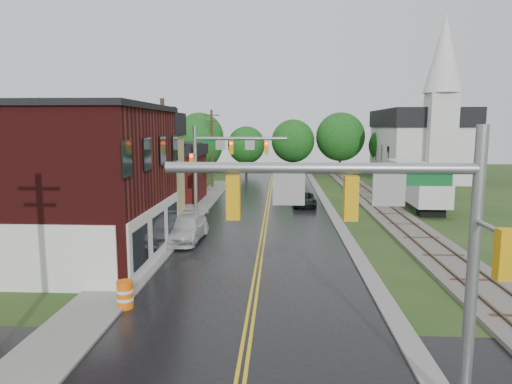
# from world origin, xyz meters

# --- Properties ---
(main_road) EXTENTS (10.00, 90.00, 0.02)m
(main_road) POSITION_xyz_m (0.00, 30.00, 0.00)
(main_road) COLOR black
(main_road) RESTS_ON ground
(curb_right) EXTENTS (0.80, 70.00, 0.12)m
(curb_right) POSITION_xyz_m (5.40, 35.00, 0.00)
(curb_right) COLOR gray
(curb_right) RESTS_ON ground
(sidewalk_left) EXTENTS (2.40, 50.00, 0.12)m
(sidewalk_left) POSITION_xyz_m (-6.20, 25.00, 0.00)
(sidewalk_left) COLOR gray
(sidewalk_left) RESTS_ON ground
(brick_building) EXTENTS (14.30, 10.30, 8.30)m
(brick_building) POSITION_xyz_m (-12.48, 15.00, 4.15)
(brick_building) COLOR #400E0D
(brick_building) RESTS_ON ground
(yellow_house) EXTENTS (8.00, 7.00, 6.40)m
(yellow_house) POSITION_xyz_m (-11.00, 26.00, 3.20)
(yellow_house) COLOR tan
(yellow_house) RESTS_ON ground
(darkred_building) EXTENTS (7.00, 6.00, 4.40)m
(darkred_building) POSITION_xyz_m (-10.00, 35.00, 2.20)
(darkred_building) COLOR #3F0F0C
(darkred_building) RESTS_ON ground
(church) EXTENTS (10.40, 18.40, 20.00)m
(church) POSITION_xyz_m (20.00, 53.74, 5.83)
(church) COLOR silver
(church) RESTS_ON ground
(railroad) EXTENTS (3.20, 80.00, 0.30)m
(railroad) POSITION_xyz_m (10.00, 35.00, 0.11)
(railroad) COLOR #59544C
(railroad) RESTS_ON ground
(traffic_signal_near) EXTENTS (7.34, 0.30, 7.20)m
(traffic_signal_near) POSITION_xyz_m (3.47, 2.00, 4.97)
(traffic_signal_near) COLOR gray
(traffic_signal_near) RESTS_ON ground
(traffic_signal_far) EXTENTS (7.34, 0.43, 7.20)m
(traffic_signal_far) POSITION_xyz_m (-3.47, 27.00, 4.97)
(traffic_signal_far) COLOR gray
(traffic_signal_far) RESTS_ON ground
(utility_pole_b) EXTENTS (1.80, 0.28, 9.00)m
(utility_pole_b) POSITION_xyz_m (-6.80, 22.00, 4.72)
(utility_pole_b) COLOR #382616
(utility_pole_b) RESTS_ON ground
(utility_pole_c) EXTENTS (1.80, 0.28, 9.00)m
(utility_pole_c) POSITION_xyz_m (-6.80, 44.00, 4.72)
(utility_pole_c) COLOR #382616
(utility_pole_c) RESTS_ON ground
(tree_left_b) EXTENTS (7.60, 7.60, 9.69)m
(tree_left_b) POSITION_xyz_m (-17.85, 31.90, 5.72)
(tree_left_b) COLOR black
(tree_left_b) RESTS_ON ground
(tree_left_c) EXTENTS (6.00, 6.00, 7.65)m
(tree_left_c) POSITION_xyz_m (-13.85, 39.90, 4.51)
(tree_left_c) COLOR black
(tree_left_c) RESTS_ON ground
(tree_left_e) EXTENTS (6.40, 6.40, 8.16)m
(tree_left_e) POSITION_xyz_m (-8.85, 45.90, 4.81)
(tree_left_e) COLOR black
(tree_left_e) RESTS_ON ground
(suv_dark) EXTENTS (2.06, 4.44, 1.23)m
(suv_dark) POSITION_xyz_m (3.27, 32.09, 0.62)
(suv_dark) COLOR black
(suv_dark) RESTS_ON ground
(pickup_white) EXTENTS (2.45, 5.33, 1.51)m
(pickup_white) POSITION_xyz_m (-4.80, 19.18, 0.75)
(pickup_white) COLOR silver
(pickup_white) RESTS_ON ground
(semi_trailer) EXTENTS (2.92, 12.27, 3.85)m
(semi_trailer) POSITION_xyz_m (13.20, 32.52, 2.29)
(semi_trailer) COLOR black
(semi_trailer) RESTS_ON ground
(construction_barrel) EXTENTS (0.80, 0.80, 1.12)m
(construction_barrel) POSITION_xyz_m (-5.00, 8.39, 0.56)
(construction_barrel) COLOR #F4610A
(construction_barrel) RESTS_ON ground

